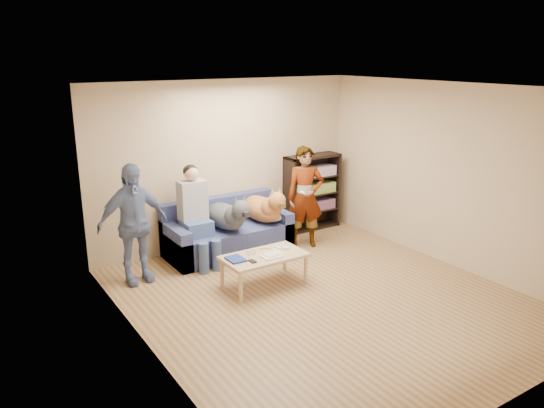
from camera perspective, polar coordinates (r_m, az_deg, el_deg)
ground at (r=6.81m, az=5.59°, el=-10.09°), size 5.00×5.00×0.00m
ceiling at (r=6.13m, az=6.26°, el=12.31°), size 5.00×5.00×0.00m
wall_back at (r=8.38m, az=-4.85°, el=4.37°), size 4.50×0.00×4.50m
wall_front at (r=4.77m, az=25.10°, el=-6.31°), size 4.50×0.00×4.50m
wall_left at (r=5.29m, az=-13.54°, el=-3.05°), size 0.00×5.00×5.00m
wall_right at (r=7.91m, az=18.75°, el=2.87°), size 0.00×5.00×5.00m
blanket at (r=8.31m, az=-0.06°, el=-1.32°), size 0.45×0.38×0.16m
person_standing_right at (r=8.30m, az=3.59°, el=0.74°), size 0.69×0.59×1.60m
person_standing_left at (r=7.20m, az=-14.74°, el=-2.08°), size 0.98×0.47×1.63m
held_controller at (r=7.99m, az=3.30°, el=1.25°), size 0.05×0.11×0.03m
notebook_blue at (r=6.84m, az=-3.93°, el=-5.93°), size 0.20×0.26×0.03m
papers at (r=6.94m, az=-0.06°, el=-5.62°), size 0.26×0.20×0.02m
magazine at (r=6.96m, az=0.06°, el=-5.42°), size 0.22×0.17×0.01m
camera_silver at (r=7.02m, az=-2.21°, el=-5.20°), size 0.11×0.06×0.05m
controller_a at (r=7.21m, az=0.61°, el=-4.70°), size 0.04×0.13×0.03m
controller_b at (r=7.19m, az=1.50°, el=-4.77°), size 0.09×0.06×0.03m
headphone_cup_a at (r=7.08m, az=0.61°, el=-5.15°), size 0.07×0.07×0.02m
headphone_cup_b at (r=7.14m, az=0.25°, el=-4.96°), size 0.07×0.07×0.02m
pen_orange at (r=6.86m, az=-0.28°, el=-5.92°), size 0.13×0.06×0.01m
pen_black at (r=7.19m, az=-0.81°, el=-4.84°), size 0.13×0.08×0.01m
wallet at (r=6.78m, az=-2.11°, el=-6.18°), size 0.07×0.12×0.02m
sofa at (r=8.19m, az=-4.89°, el=-3.30°), size 1.90×0.85×0.82m
person_seated at (r=7.70m, az=-8.19°, el=-0.84°), size 0.40×0.73×1.47m
dog_gray at (r=7.91m, az=-4.77°, el=-1.24°), size 0.43×1.26×0.62m
dog_tan at (r=8.25m, az=-0.87°, el=-0.41°), size 0.44×1.18×0.63m
coffee_table at (r=7.01m, az=-0.85°, el=-5.86°), size 1.10×0.60×0.42m
bookshelf at (r=9.20m, az=4.28°, el=1.47°), size 1.00×0.34×1.30m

